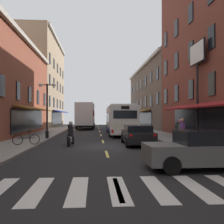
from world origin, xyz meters
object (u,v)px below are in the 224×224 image
object	(u,v)px
bicycle_near	(26,139)
pedestrian_near	(180,130)
motorcycle_rider	(71,135)
sedan_far	(137,135)
billboard_sign	(197,66)
box_truck	(86,116)
pedestrian_mid	(182,131)
transit_bus	(120,119)
sedan_mid	(208,149)
street_lamp_twin	(47,107)
sedan_near	(89,123)

from	to	relation	value
bicycle_near	pedestrian_near	xyz separation A→B (m)	(10.41, 0.79, 0.49)
pedestrian_near	motorcycle_rider	bearing A→B (deg)	-173.50
motorcycle_rider	pedestrian_near	size ratio (longest dim) A/B	1.27
sedan_far	billboard_sign	bearing A→B (deg)	13.94
sedan_far	motorcycle_rider	bearing A→B (deg)	-178.92
box_truck	pedestrian_mid	world-z (taller)	box_truck
transit_bus	motorcycle_rider	bearing A→B (deg)	-113.07
bicycle_near	sedan_mid	bearing A→B (deg)	-40.80
sedan_far	pedestrian_mid	xyz separation A→B (m)	(2.65, -1.55, 0.32)
sedan_far	pedestrian_near	size ratio (longest dim) A/B	2.87
sedan_far	motorcycle_rider	size ratio (longest dim) A/B	2.25
sedan_far	sedan_mid	bearing A→B (deg)	-80.52
motorcycle_rider	pedestrian_near	distance (m)	7.61
pedestrian_mid	motorcycle_rider	bearing A→B (deg)	-70.94
sedan_mid	street_lamp_twin	xyz separation A→B (m)	(-8.27, 12.27, 1.97)
box_truck	street_lamp_twin	world-z (taller)	street_lamp_twin
sedan_near	sedan_mid	xyz separation A→B (m)	(5.43, -40.11, 0.07)
billboard_sign	bicycle_near	distance (m)	13.33
box_truck	pedestrian_mid	size ratio (longest dim) A/B	4.86
billboard_sign	pedestrian_mid	world-z (taller)	billboard_sign
transit_bus	box_truck	world-z (taller)	box_truck
box_truck	sedan_near	distance (m)	11.34
motorcycle_rider	transit_bus	bearing A→B (deg)	66.93
box_truck	street_lamp_twin	xyz separation A→B (m)	(-2.64, -16.58, 0.73)
billboard_sign	pedestrian_near	bearing A→B (deg)	-149.97
sedan_mid	motorcycle_rider	bearing A→B (deg)	126.32
transit_bus	pedestrian_mid	xyz separation A→B (m)	(2.89, -11.62, -0.60)
billboard_sign	pedestrian_near	distance (m)	5.14
sedan_far	bicycle_near	bearing A→B (deg)	-175.34
pedestrian_near	sedan_near	bearing A→B (deg)	107.05
sedan_near	street_lamp_twin	distance (m)	28.05
box_truck	bicycle_near	size ratio (longest dim) A/B	4.93
sedan_near	sedan_far	bearing A→B (deg)	-82.74
pedestrian_near	sedan_mid	bearing A→B (deg)	-96.94
sedan_far	pedestrian_mid	bearing A→B (deg)	-30.25
billboard_sign	sedan_near	size ratio (longest dim) A/B	1.61
billboard_sign	sedan_far	bearing A→B (deg)	-166.06
transit_bus	sedan_far	world-z (taller)	transit_bus
sedan_mid	pedestrian_near	distance (m)	8.50
billboard_sign	transit_bus	size ratio (longest dim) A/B	0.64
sedan_near	bicycle_near	distance (m)	32.73
box_truck	sedan_mid	world-z (taller)	box_truck
billboard_sign	bicycle_near	bearing A→B (deg)	-171.65
transit_bus	bicycle_near	world-z (taller)	transit_bus
sedan_near	motorcycle_rider	world-z (taller)	motorcycle_rider
street_lamp_twin	bicycle_near	bearing A→B (deg)	-95.68
sedan_far	pedestrian_mid	world-z (taller)	pedestrian_mid
motorcycle_rider	bicycle_near	world-z (taller)	motorcycle_rider
sedan_mid	sedan_far	world-z (taller)	sedan_mid
sedan_mid	bicycle_near	world-z (taller)	sedan_mid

